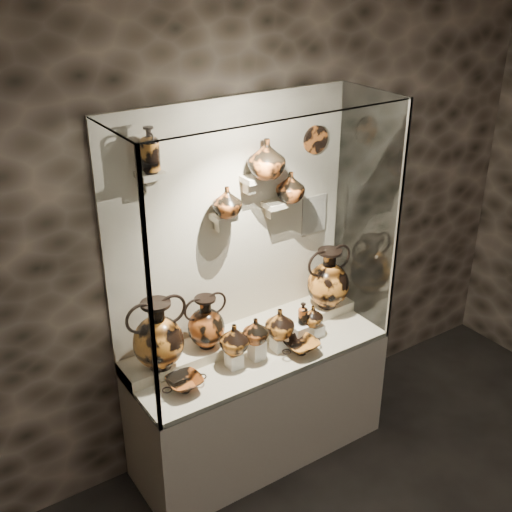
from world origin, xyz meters
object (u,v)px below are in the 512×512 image
Objects in this scene: lekythos_tall at (150,148)px; jug_e at (312,316)px; ovoid_vase_c at (290,187)px; jug_c at (279,323)px; amphora_right at (328,278)px; jug_a at (234,338)px; jug_b at (255,331)px; ovoid_vase_a at (227,202)px; amphora_left at (158,335)px; amphora_mid at (206,322)px; kylix_left at (184,383)px; kylix_right at (301,346)px; ovoid_vase_b at (266,158)px; lekythos_small at (303,312)px.

jug_e is at bearing 1.70° from lekythos_tall.
jug_c is at bearing -157.35° from ovoid_vase_c.
jug_c is at bearing -149.53° from amphora_right.
jug_a is (-0.86, -0.16, -0.09)m from amphora_right.
jug_b is 0.81m from ovoid_vase_a.
amphora_left is 1.05m from jug_e.
ovoid_vase_a is at bearing -172.93° from amphora_right.
ovoid_vase_c reaches higher than ovoid_vase_a.
amphora_mid is 0.99m from ovoid_vase_c.
amphora_left is 2.41× the size of ovoid_vase_a.
kylix_left is (-0.52, -0.03, -0.16)m from jug_b.
amphora_right is at bearing 33.79° from jug_e.
ovoid_vase_a reaches higher than jug_c.
lekythos_tall reaches higher than amphora_right.
amphora_right reaches higher than kylix_right.
ovoid_vase_b is at bearing 39.39° from jug_a.
amphora_mid is at bearing 161.84° from ovoid_vase_c.
jug_b reaches higher than kylix_left.
kylix_left is at bearing -179.67° from jug_b.
ovoid_vase_a is at bearing -12.63° from amphora_left.
jug_c is at bearing 9.45° from jug_a.
kylix_left is 1.40× the size of ovoid_vase_c.
lekythos_tall is at bearing 170.95° from ovoid_vase_a.
lekythos_tall reaches higher than jug_c.
ovoid_vase_c reaches higher than kylix_right.
amphora_left is at bearing 162.63° from ovoid_vase_c.
jug_b is at bearing -175.18° from jug_e.
lekythos_tall is at bearing 146.21° from jug_b.
ovoid_vase_b is at bearing 105.36° from lekythos_small.
jug_c is at bearing -177.87° from jug_e.
lekythos_small is at bearing -178.87° from jug_e.
jug_b is at bearing -36.90° from amphora_mid.
amphora_left is at bearing -109.53° from lekythos_tall.
jug_a is at bearing -179.78° from ovoid_vase_c.
kylix_right is 1.58m from lekythos_tall.
jug_a is (0.43, -0.15, -0.10)m from amphora_left.
lekythos_tall is 1.46× the size of ovoid_vase_c.
amphora_right reaches higher than jug_e.
lekythos_tall is at bearing 71.03° from kylix_left.
ovoid_vase_c is at bearing -6.71° from ovoid_vase_a.
amphora_right is 2.26× the size of jug_a.
ovoid_vase_a is 0.35m from ovoid_vase_b.
jug_c is (0.76, -0.15, -0.10)m from amphora_left.
amphora_right is at bearing 19.92° from jug_a.
amphora_left reaches higher than amphora_mid.
jug_e is 0.24m from kylix_right.
amphora_mid reaches higher than jug_c.
amphora_right is 1.28m from kylix_left.
amphora_left is 0.35m from amphora_mid.
jug_b is 0.88× the size of ovoid_vase_c.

